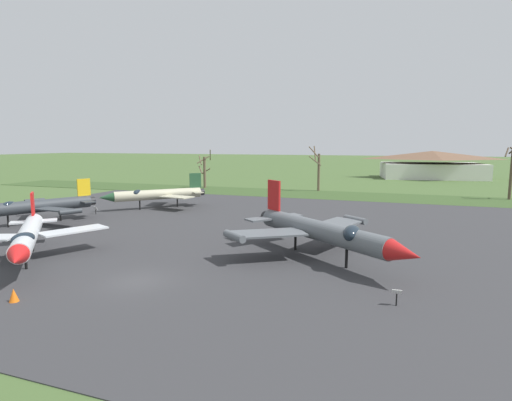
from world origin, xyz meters
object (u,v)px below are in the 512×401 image
(jet_fighter_front_left, at_px, (322,231))
(jet_fighter_rear_center, at_px, (156,194))
(jet_fighter_rear_left, at_px, (31,207))
(visitor_building, at_px, (432,165))
(traffic_cone, at_px, (14,296))
(jet_fighter_front_right, at_px, (27,236))
(info_placard_front_left, at_px, (397,295))
(info_placard_rear_center, at_px, (96,210))

(jet_fighter_front_left, height_order, jet_fighter_rear_center, jet_fighter_front_left)
(jet_fighter_rear_left, height_order, visitor_building, visitor_building)
(jet_fighter_rear_center, bearing_deg, traffic_cone, -69.89)
(jet_fighter_front_right, height_order, traffic_cone, jet_fighter_front_right)
(info_placard_front_left, xyz_separation_m, jet_fighter_rear_left, (-37.32, 10.25, 1.37))
(visitor_building, bearing_deg, traffic_cone, -105.05)
(jet_fighter_rear_center, height_order, info_placard_rear_center, jet_fighter_rear_center)
(info_placard_front_left, bearing_deg, jet_fighter_rear_left, 164.64)
(info_placard_rear_center, height_order, visitor_building, visitor_building)
(jet_fighter_front_right, bearing_deg, jet_fighter_front_left, 21.42)
(traffic_cone, bearing_deg, jet_fighter_rear_left, 136.36)
(jet_fighter_front_right, height_order, info_placard_rear_center, jet_fighter_front_right)
(info_placard_rear_center, distance_m, jet_fighter_rear_left, 7.87)
(jet_fighter_front_left, height_order, visitor_building, visitor_building)
(jet_fighter_front_left, relative_size, visitor_building, 0.52)
(jet_fighter_front_right, xyz_separation_m, info_placard_rear_center, (-9.84, 18.21, -1.36))
(info_placard_front_left, relative_size, jet_fighter_front_right, 0.08)
(info_placard_rear_center, height_order, traffic_cone, info_placard_rear_center)
(jet_fighter_front_left, height_order, jet_fighter_front_right, jet_fighter_front_left)
(jet_fighter_front_right, height_order, visitor_building, visitor_building)
(jet_fighter_front_right, height_order, jet_fighter_rear_center, jet_fighter_rear_center)
(jet_fighter_front_right, xyz_separation_m, jet_fighter_rear_left, (-11.74, 10.69, 0.01))
(info_placard_front_left, relative_size, jet_fighter_rear_center, 0.08)
(info_placard_rear_center, distance_m, visitor_building, 84.15)
(jet_fighter_front_left, height_order, info_placard_front_left, jet_fighter_front_left)
(jet_fighter_front_right, relative_size, info_placard_rear_center, 12.01)
(info_placard_rear_center, relative_size, visitor_building, 0.04)
(info_placard_rear_center, relative_size, jet_fighter_rear_left, 0.07)
(info_placard_front_left, height_order, info_placard_rear_center, info_placard_front_left)
(info_placard_front_left, xyz_separation_m, jet_fighter_front_right, (-25.58, -0.44, 1.36))
(info_placard_front_left, bearing_deg, jet_fighter_front_right, -179.01)
(jet_fighter_rear_center, height_order, jet_fighter_rear_left, jet_fighter_rear_left)
(visitor_building, distance_m, traffic_cone, 100.76)
(jet_fighter_front_right, height_order, jet_fighter_rear_left, jet_fighter_rear_left)
(jet_fighter_rear_center, distance_m, visitor_building, 76.23)
(info_placard_rear_center, bearing_deg, jet_fighter_front_right, -61.61)
(info_placard_front_left, bearing_deg, traffic_cone, -161.57)
(visitor_building, bearing_deg, jet_fighter_front_right, -109.36)
(jet_fighter_rear_center, bearing_deg, jet_fighter_rear_left, -114.18)
(jet_fighter_front_left, xyz_separation_m, visitor_building, (11.90, 83.25, 1.17))
(info_placard_rear_center, height_order, jet_fighter_rear_left, jet_fighter_rear_left)
(jet_fighter_rear_center, height_order, traffic_cone, jet_fighter_rear_center)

